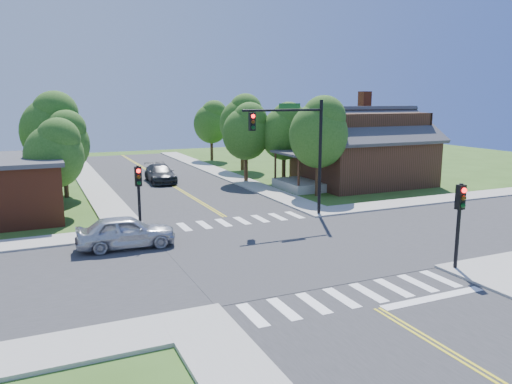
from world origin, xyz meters
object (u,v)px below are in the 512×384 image
house_ne (362,145)px  car_silver (126,232)px  signal_mast_ne (296,140)px  car_dgrey (160,174)px  signal_pole_se (460,210)px  signal_pole_nw (139,187)px

house_ne → car_silver: bearing=-153.8°
signal_mast_ne → car_dgrey: 17.54m
signal_pole_se → car_dgrey: (-6.13, 27.68, -1.90)m
signal_mast_ne → house_ne: size_ratio=0.55×
signal_mast_ne → car_silver: 11.55m
signal_pole_se → signal_pole_nw: 15.84m
signal_mast_ne → signal_pole_nw: size_ratio=1.89×
signal_mast_ne → car_silver: signal_mast_ne is taller
signal_pole_nw → house_ne: (20.71, 8.66, 0.67)m
signal_pole_se → house_ne: (9.51, 19.86, 0.67)m
signal_pole_nw → house_ne: bearing=22.7°
signal_pole_se → signal_pole_nw: same height
signal_pole_nw → signal_mast_ne: bearing=0.1°
car_silver → car_dgrey: car_silver is taller
signal_mast_ne → house_ne: bearing=37.7°
signal_pole_nw → house_ne: size_ratio=0.29×
signal_mast_ne → house_ne: signal_mast_ne is taller
house_ne → car_dgrey: house_ne is taller
house_ne → car_dgrey: (-15.64, 7.82, -2.56)m
car_dgrey → car_silver: bearing=-106.4°
signal_mast_ne → signal_pole_se: signal_mast_ne is taller
signal_mast_ne → car_dgrey: size_ratio=1.35×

